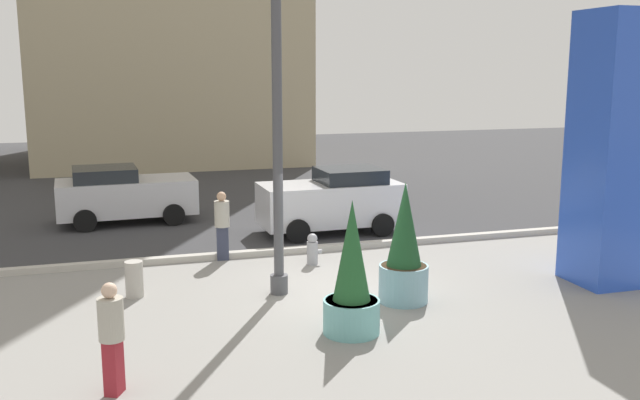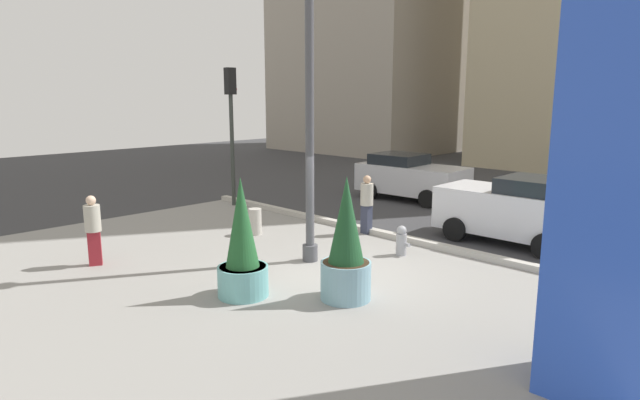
# 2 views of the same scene
# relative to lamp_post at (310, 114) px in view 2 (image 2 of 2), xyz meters

# --- Properties ---
(ground_plane) EXTENTS (60.00, 60.00, 0.00)m
(ground_plane) POSITION_rel_lamp_post_xyz_m (1.29, 3.87, -3.47)
(ground_plane) COLOR #38383A
(plaza_pavement) EXTENTS (18.00, 10.00, 0.02)m
(plaza_pavement) POSITION_rel_lamp_post_xyz_m (1.29, -2.13, -3.47)
(plaza_pavement) COLOR gray
(plaza_pavement) RESTS_ON ground_plane
(curb_strip) EXTENTS (18.00, 0.24, 0.16)m
(curb_strip) POSITION_rel_lamp_post_xyz_m (1.29, 2.99, -3.39)
(curb_strip) COLOR #B7B2A8
(curb_strip) RESTS_ON ground_plane
(lamp_post) EXTENTS (0.44, 0.44, 7.10)m
(lamp_post) POSITION_rel_lamp_post_xyz_m (0.00, 0.00, 0.00)
(lamp_post) COLOR #4C4C51
(lamp_post) RESTS_ON ground_plane
(art_pillar_blue) EXTENTS (1.42, 1.42, 5.73)m
(art_pillar_blue) POSITION_rel_lamp_post_xyz_m (6.91, -1.26, -0.60)
(art_pillar_blue) COLOR blue
(art_pillar_blue) RESTS_ON ground_plane
(potted_plant_curbside) EXTENTS (0.97, 0.97, 2.41)m
(potted_plant_curbside) POSITION_rel_lamp_post_xyz_m (2.23, -1.21, -2.47)
(potted_plant_curbside) COLOR #7AA8B7
(potted_plant_curbside) RESTS_ON ground_plane
(potted_plant_mid_plaza) EXTENTS (0.99, 0.99, 2.37)m
(potted_plant_mid_plaza) POSITION_rel_lamp_post_xyz_m (0.69, -2.50, -2.51)
(potted_plant_mid_plaza) COLOR #6BB2B2
(potted_plant_mid_plaza) RESTS_ON ground_plane
(fire_hydrant) EXTENTS (0.36, 0.26, 0.75)m
(fire_hydrant) POSITION_rel_lamp_post_xyz_m (1.26, 1.89, -3.10)
(fire_hydrant) COLOR #99999E
(fire_hydrant) RESTS_ON ground_plane
(concrete_bollard) EXTENTS (0.36, 0.36, 0.75)m
(concrete_bollard) POSITION_rel_lamp_post_xyz_m (-2.84, 0.61, -3.09)
(concrete_bollard) COLOR #B2ADA3
(concrete_bollard) RESTS_ON ground_plane
(traffic_light_far_side) EXTENTS (0.28, 0.42, 4.78)m
(traffic_light_far_side) POSITION_rel_lamp_post_xyz_m (-6.61, 2.65, -0.26)
(traffic_light_far_side) COLOR #333833
(traffic_light_far_side) RESTS_ON ground_plane
(car_curb_east) EXTENTS (3.95, 2.07, 1.80)m
(car_curb_east) POSITION_rel_lamp_post_xyz_m (2.74, 4.94, -2.56)
(car_curb_east) COLOR silver
(car_curb_east) RESTS_ON ground_plane
(car_intersection) EXTENTS (4.09, 2.26, 1.68)m
(car_intersection) POSITION_rel_lamp_post_xyz_m (-2.83, 8.01, -2.61)
(car_intersection) COLOR silver
(car_intersection) RESTS_ON ground_plane
(pedestrian_by_curb) EXTENTS (0.48, 0.48, 1.64)m
(pedestrian_by_curb) POSITION_rel_lamp_post_xyz_m (-3.29, -3.72, -2.56)
(pedestrian_by_curb) COLOR maroon
(pedestrian_by_curb) RESTS_ON ground_plane
(pedestrian_crossing) EXTENTS (0.40, 0.40, 1.67)m
(pedestrian_crossing) POSITION_rel_lamp_post_xyz_m (-0.69, 2.90, -2.54)
(pedestrian_crossing) COLOR #33384C
(pedestrian_crossing) RESTS_ON ground_plane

